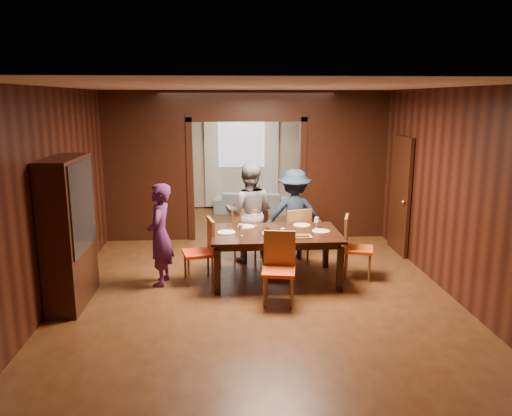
{
  "coord_description": "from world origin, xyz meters",
  "views": [
    {
      "loc": [
        -0.44,
        -8.08,
        2.75
      ],
      "look_at": [
        0.05,
        -0.4,
        1.05
      ],
      "focal_mm": 35.0,
      "sensor_mm": 36.0,
      "label": 1
    }
  ],
  "objects": [
    {
      "name": "chair_right",
      "position": [
        1.63,
        -0.77,
        0.48
      ],
      "size": [
        0.55,
        0.55,
        0.97
      ],
      "primitive_type": null,
      "rotation": [
        0.0,
        0.0,
        1.28
      ],
      "color": "#D55614",
      "rests_on": "floor"
    },
    {
      "name": "room_walls",
      "position": [
        0.0,
        1.89,
        1.51
      ],
      "size": [
        5.52,
        9.01,
        2.9
      ],
      "color": "black",
      "rests_on": "floor"
    },
    {
      "name": "chair_far_r",
      "position": [
        0.71,
        -0.03,
        0.48
      ],
      "size": [
        0.55,
        0.55,
        0.97
      ],
      "primitive_type": null,
      "rotation": [
        0.0,
        0.0,
        3.45
      ],
      "color": "#E24E15",
      "rests_on": "floor"
    },
    {
      "name": "ceiling",
      "position": [
        0.0,
        0.0,
        2.9
      ],
      "size": [
        5.5,
        9.0,
        0.02
      ],
      "primitive_type": "cube",
      "color": "silver",
      "rests_on": "room_walls"
    },
    {
      "name": "plate_far_r",
      "position": [
        0.79,
        -0.43,
        0.77
      ],
      "size": [
        0.27,
        0.27,
        0.01
      ],
      "primitive_type": "cylinder",
      "color": "white",
      "rests_on": "dining_table"
    },
    {
      "name": "person_purple",
      "position": [
        -1.41,
        -0.88,
        0.77
      ],
      "size": [
        0.42,
        0.59,
        1.54
      ],
      "primitive_type": "imported",
      "rotation": [
        0.0,
        0.0,
        -1.67
      ],
      "color": "#471B51",
      "rests_on": "floor"
    },
    {
      "name": "chair_far_l",
      "position": [
        -0.05,
        0.11,
        0.48
      ],
      "size": [
        0.56,
        0.56,
        0.97
      ],
      "primitive_type": null,
      "rotation": [
        0.0,
        0.0,
        2.8
      ],
      "color": "#D24613",
      "rests_on": "floor"
    },
    {
      "name": "wineglass_right",
      "position": [
        0.98,
        -0.62,
        0.85
      ],
      "size": [
        0.08,
        0.08,
        0.18
      ],
      "primitive_type": null,
      "color": "white",
      "rests_on": "dining_table"
    },
    {
      "name": "floor",
      "position": [
        0.0,
        0.0,
        0.0
      ],
      "size": [
        9.0,
        9.0,
        0.0
      ],
      "primitive_type": "plane",
      "color": "#4F2A16",
      "rests_on": "ground"
    },
    {
      "name": "window_far",
      "position": [
        0.0,
        4.44,
        1.7
      ],
      "size": [
        1.2,
        0.03,
        1.3
      ],
      "primitive_type": "cube",
      "color": "silver",
      "rests_on": "back_wall"
    },
    {
      "name": "person_navy",
      "position": [
        0.76,
        0.27,
        0.78
      ],
      "size": [
        1.03,
        0.61,
        1.57
      ],
      "primitive_type": "imported",
      "rotation": [
        0.0,
        0.0,
        3.11
      ],
      "color": "#18283E",
      "rests_on": "floor"
    },
    {
      "name": "platter_b",
      "position": [
        0.68,
        -1.1,
        0.78
      ],
      "size": [
        0.3,
        0.2,
        0.04
      ],
      "primitive_type": "cube",
      "color": "gray",
      "rests_on": "dining_table"
    },
    {
      "name": "serving_bowl",
      "position": [
        0.37,
        -0.69,
        0.8
      ],
      "size": [
        0.36,
        0.36,
        0.09
      ],
      "primitive_type": "imported",
      "color": "black",
      "rests_on": "dining_table"
    },
    {
      "name": "person_grey",
      "position": [
        -0.03,
        0.11,
        0.85
      ],
      "size": [
        0.9,
        0.75,
        1.7
      ],
      "primitive_type": "imported",
      "rotation": [
        0.0,
        0.0,
        3.01
      ],
      "color": "slate",
      "rests_on": "floor"
    },
    {
      "name": "wineglass_left",
      "position": [
        -0.21,
        -0.99,
        0.85
      ],
      "size": [
        0.08,
        0.08,
        0.18
      ],
      "primitive_type": null,
      "color": "white",
      "rests_on": "dining_table"
    },
    {
      "name": "dining_table",
      "position": [
        0.33,
        -0.81,
        0.38
      ],
      "size": [
        1.93,
        1.2,
        0.76
      ],
      "primitive_type": "cube",
      "color": "black",
      "rests_on": "floor"
    },
    {
      "name": "curtain_left",
      "position": [
        -0.75,
        4.4,
        1.25
      ],
      "size": [
        0.35,
        0.06,
        2.4
      ],
      "primitive_type": "cube",
      "color": "white",
      "rests_on": "back_wall"
    },
    {
      "name": "door_right",
      "position": [
        2.7,
        0.5,
        1.05
      ],
      "size": [
        0.06,
        0.9,
        2.1
      ],
      "primitive_type": "cube",
      "color": "black",
      "rests_on": "floor"
    },
    {
      "name": "plate_near",
      "position": [
        0.3,
        -1.19,
        0.77
      ],
      "size": [
        0.27,
        0.27,
        0.01
      ],
      "primitive_type": "cylinder",
      "color": "silver",
      "rests_on": "dining_table"
    },
    {
      "name": "chair_left",
      "position": [
        -0.85,
        -0.81,
        0.48
      ],
      "size": [
        0.52,
        0.52,
        0.97
      ],
      "primitive_type": null,
      "rotation": [
        0.0,
        0.0,
        -1.36
      ],
      "color": "#F04116",
      "rests_on": "floor"
    },
    {
      "name": "plate_far_l",
      "position": [
        -0.1,
        -0.46,
        0.77
      ],
      "size": [
        0.27,
        0.27,
        0.01
      ],
      "primitive_type": "cylinder",
      "color": "white",
      "rests_on": "dining_table"
    },
    {
      "name": "curtain_right",
      "position": [
        0.75,
        4.4,
        1.25
      ],
      "size": [
        0.35,
        0.06,
        2.4
      ],
      "primitive_type": "cube",
      "color": "white",
      "rests_on": "back_wall"
    },
    {
      "name": "sofa",
      "position": [
        0.23,
        3.85,
        0.26
      ],
      "size": [
        1.9,
        0.96,
        0.53
      ],
      "primitive_type": "imported",
      "rotation": [
        0.0,
        0.0,
        3.0
      ],
      "color": "#9AB9CA",
      "rests_on": "floor"
    },
    {
      "name": "wineglass_far",
      "position": [
        0.04,
        -0.38,
        0.85
      ],
      "size": [
        0.08,
        0.08,
        0.18
      ],
      "primitive_type": null,
      "color": "white",
      "rests_on": "dining_table"
    },
    {
      "name": "chair_near",
      "position": [
        0.28,
        -1.7,
        0.48
      ],
      "size": [
        0.5,
        0.5,
        0.97
      ],
      "primitive_type": null,
      "rotation": [
        0.0,
        0.0,
        -0.16
      ],
      "color": "#EC4C16",
      "rests_on": "floor"
    },
    {
      "name": "platter_a",
      "position": [
        0.27,
        -0.9,
        0.78
      ],
      "size": [
        0.3,
        0.2,
        0.04
      ],
      "primitive_type": "cube",
      "color": "gray",
      "rests_on": "dining_table"
    },
    {
      "name": "coffee_table",
      "position": [
        0.15,
        2.84,
        0.2
      ],
      "size": [
        0.8,
        0.5,
        0.4
      ],
      "primitive_type": "cube",
      "color": "black",
      "rests_on": "floor"
    },
    {
      "name": "condiment_jar",
      "position": [
        0.2,
        -0.82,
        0.82
      ],
      "size": [
        0.08,
        0.08,
        0.11
      ],
      "primitive_type": null,
      "color": "#4D2D12",
      "rests_on": "dining_table"
    },
    {
      "name": "tumbler",
      "position": [
        0.4,
        -1.12,
        0.83
      ],
      "size": [
        0.07,
        0.07,
        0.14
      ],
      "primitive_type": "cylinder",
      "color": "silver",
      "rests_on": "dining_table"
    },
    {
      "name": "plate_right",
      "position": [
        1.02,
        -0.81,
        0.77
      ],
      "size": [
        0.27,
        0.27,
        0.01
      ],
      "primitive_type": "cylinder",
      "color": "white",
      "rests_on": "dining_table"
    },
    {
      "name": "hutch",
      "position": [
        -2.53,
        -1.5,
        1.0
      ],
      "size": [
        0.4,
        1.2,
        2.0
      ],
      "primitive_type": "cube",
      "color": "black",
      "rests_on": "floor"
    },
    {
      "name": "plate_left",
      "position": [
        -0.42,
        -0.79,
        0.77
      ],
      "size": [
        0.27,
        0.27,
        0.01
      ],
      "primitive_type": "cylinder",
      "color": "white",
      "rests_on": "dining_table"
    }
  ]
}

